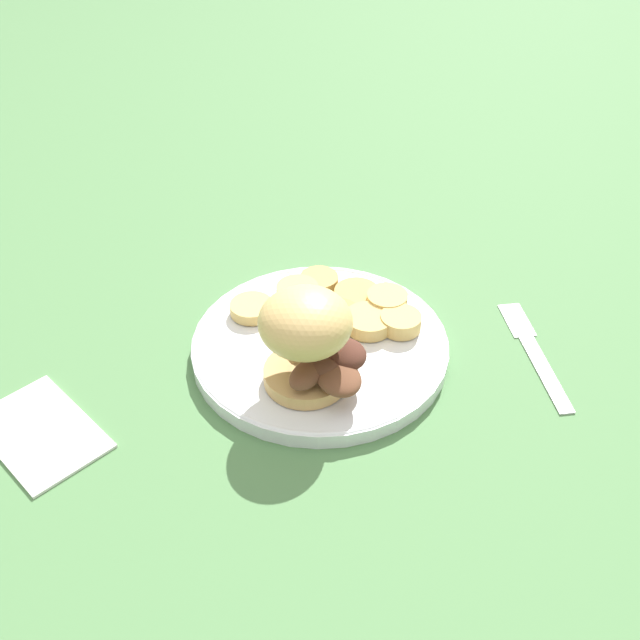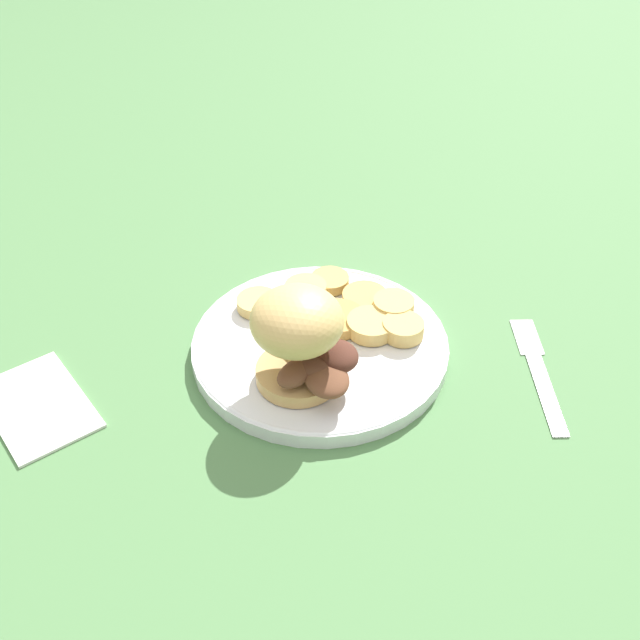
# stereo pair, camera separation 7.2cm
# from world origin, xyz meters

# --- Properties ---
(ground_plane) EXTENTS (4.00, 4.00, 0.00)m
(ground_plane) POSITION_xyz_m (0.00, 0.00, 0.00)
(ground_plane) COLOR #4C7A47
(dinner_plate) EXTENTS (0.25, 0.25, 0.02)m
(dinner_plate) POSITION_xyz_m (0.00, 0.00, 0.01)
(dinner_plate) COLOR white
(dinner_plate) RESTS_ON ground_plane
(sandwich) EXTENTS (0.11, 0.09, 0.10)m
(sandwich) POSITION_xyz_m (0.04, -0.04, 0.07)
(sandwich) COLOR tan
(sandwich) RESTS_ON dinner_plate
(potato_round_0) EXTENTS (0.04, 0.04, 0.02)m
(potato_round_0) POSITION_xyz_m (0.03, 0.08, 0.02)
(potato_round_0) COLOR #DBB766
(potato_round_0) RESTS_ON dinner_plate
(potato_round_1) EXTENTS (0.04, 0.04, 0.02)m
(potato_round_1) POSITION_xyz_m (-0.01, 0.09, 0.03)
(potato_round_1) COLOR #DBB766
(potato_round_1) RESTS_ON dinner_plate
(potato_round_2) EXTENTS (0.04, 0.04, 0.02)m
(potato_round_2) POSITION_xyz_m (-0.07, 0.02, 0.03)
(potato_round_2) COLOR #DBB766
(potato_round_2) RESTS_ON dinner_plate
(potato_round_3) EXTENTS (0.05, 0.05, 0.01)m
(potato_round_3) POSITION_xyz_m (-0.01, 0.03, 0.02)
(potato_round_3) COLOR tan
(potato_round_3) RESTS_ON dinner_plate
(potato_round_4) EXTENTS (0.05, 0.05, 0.01)m
(potato_round_4) POSITION_xyz_m (-0.04, 0.07, 0.02)
(potato_round_4) COLOR tan
(potato_round_4) RESTS_ON dinner_plate
(potato_round_5) EXTENTS (0.04, 0.04, 0.01)m
(potato_round_5) POSITION_xyz_m (-0.08, 0.05, 0.02)
(potato_round_5) COLOR tan
(potato_round_5) RESTS_ON dinner_plate
(potato_round_6) EXTENTS (0.04, 0.04, 0.01)m
(potato_round_6) POSITION_xyz_m (-0.07, -0.04, 0.02)
(potato_round_6) COLOR #DBB766
(potato_round_6) RESTS_ON dinner_plate
(potato_round_7) EXTENTS (0.05, 0.05, 0.01)m
(potato_round_7) POSITION_xyz_m (0.01, 0.05, 0.02)
(potato_round_7) COLOR #DBB766
(potato_round_7) RESTS_ON dinner_plate
(fork) EXTENTS (0.16, 0.09, 0.00)m
(fork) POSITION_xyz_m (0.12, 0.18, 0.00)
(fork) COLOR silver
(fork) RESTS_ON ground_plane
(napkin) EXTENTS (0.14, 0.10, 0.01)m
(napkin) POSITION_xyz_m (-0.04, -0.27, 0.00)
(napkin) COLOR white
(napkin) RESTS_ON ground_plane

